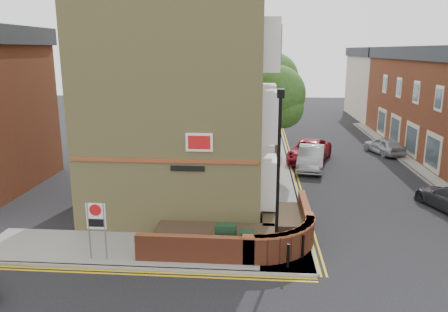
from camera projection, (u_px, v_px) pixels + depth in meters
ground at (231, 274)px, 15.48m from camera, size 120.00×120.00×0.00m
pavement_corner at (145, 250)px, 17.19m from camera, size 13.00×3.00×0.12m
pavement_main at (274, 161)px, 30.81m from camera, size 2.00×32.00×0.12m
kerb_side at (135, 268)px, 15.73m from camera, size 13.00×0.15×0.12m
kerb_main_near at (288, 162)px, 30.73m from camera, size 0.15×32.00×0.12m
kerb_main_far at (420, 176)px, 27.21m from camera, size 0.15×40.00×0.12m
yellow_lines_side at (133, 273)px, 15.50m from camera, size 13.00×0.28×0.01m
yellow_lines_main at (292, 162)px, 30.72m from camera, size 0.28×32.00×0.01m
corner_building at (186, 80)px, 21.97m from camera, size 8.95×10.40×13.60m
garden_wall at (235, 243)px, 17.90m from camera, size 6.80×6.00×1.20m
lamppost at (278, 175)px, 15.72m from camera, size 0.25×0.50×6.30m
utility_cabinet_large at (226, 239)px, 16.59m from camera, size 0.80×0.45×1.20m
utility_cabinet_small at (247, 245)px, 16.25m from camera, size 0.55×0.40×1.10m
bollard_near at (288, 256)px, 15.58m from camera, size 0.11×0.11×0.90m
bollard_far at (303, 247)px, 16.30m from camera, size 0.11×0.11×0.90m
zone_sign at (96, 221)px, 15.96m from camera, size 0.72×0.07×2.20m
far_terrace_cream at (378, 83)px, 50.20m from camera, size 5.40×12.40×8.00m
tree_near at (277, 99)px, 27.81m from camera, size 3.64×3.65×6.70m
tree_mid at (273, 82)px, 35.44m from camera, size 4.03×4.03×7.42m
tree_far at (271, 79)px, 43.26m from camera, size 3.81×3.81×7.00m
traffic_light_assembly at (276, 107)px, 38.85m from camera, size 0.20×0.16×4.20m
silver_car_near at (311, 158)px, 28.93m from camera, size 2.34×4.85×1.53m
red_car_main at (310, 151)px, 30.88m from camera, size 3.91×5.88×1.50m
silver_car_far at (384, 146)px, 33.09m from camera, size 2.64×4.12×1.31m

